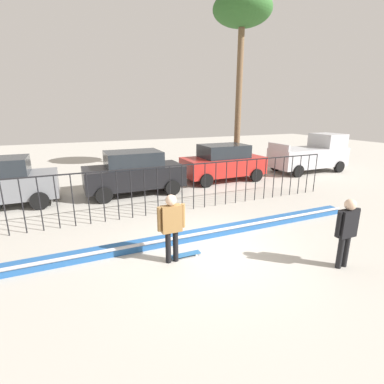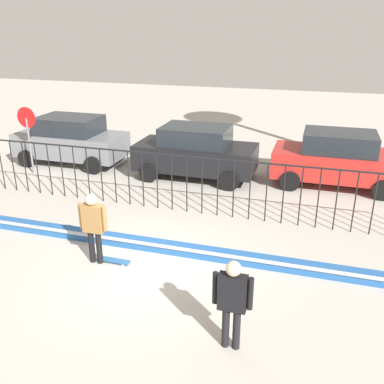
# 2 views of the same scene
# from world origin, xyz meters

# --- Properties ---
(ground_plane) EXTENTS (60.00, 60.00, 0.00)m
(ground_plane) POSITION_xyz_m (0.00, 0.00, 0.00)
(ground_plane) COLOR #ADA89E
(bowl_coping_ledge) EXTENTS (11.00, 0.40, 0.27)m
(bowl_coping_ledge) POSITION_xyz_m (0.00, 0.92, 0.12)
(bowl_coping_ledge) COLOR #235699
(bowl_coping_ledge) RESTS_ON ground
(perimeter_fence) EXTENTS (14.04, 0.04, 1.75)m
(perimeter_fence) POSITION_xyz_m (0.00, 3.38, 1.08)
(perimeter_fence) COLOR black
(perimeter_fence) RESTS_ON ground
(skateboarder) EXTENTS (0.70, 0.26, 1.73)m
(skateboarder) POSITION_xyz_m (-1.17, -0.04, 1.04)
(skateboarder) COLOR black
(skateboarder) RESTS_ON ground
(skateboard) EXTENTS (0.80, 0.20, 0.07)m
(skateboard) POSITION_xyz_m (-0.77, 0.05, 0.06)
(skateboard) COLOR #26598C
(skateboard) RESTS_ON ground
(camera_operator) EXTENTS (0.69, 0.26, 1.71)m
(camera_operator) POSITION_xyz_m (2.47, -1.91, 1.02)
(camera_operator) COLOR black
(camera_operator) RESTS_ON ground
(parked_car_black) EXTENTS (4.30, 2.12, 1.90)m
(parked_car_black) POSITION_xyz_m (-0.62, 6.41, 0.97)
(parked_car_black) COLOR black
(parked_car_black) RESTS_ON ground
(parked_car_red) EXTENTS (4.30, 2.12, 1.90)m
(parked_car_red) POSITION_xyz_m (4.26, 7.00, 0.97)
(parked_car_red) COLOR #B2231E
(parked_car_red) RESTS_ON ground
(pickup_truck) EXTENTS (4.70, 2.12, 2.24)m
(pickup_truck) POSITION_xyz_m (10.32, 6.92, 1.04)
(pickup_truck) COLOR #B7B7BC
(pickup_truck) RESTS_ON ground
(palm_tree_tall) EXTENTS (3.28, 3.28, 9.86)m
(palm_tree_tall) POSITION_xyz_m (6.46, 9.22, 8.71)
(palm_tree_tall) COLOR brown
(palm_tree_tall) RESTS_ON ground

